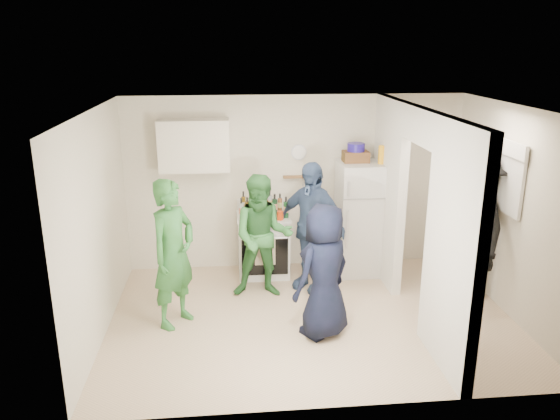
# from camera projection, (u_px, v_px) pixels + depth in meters

# --- Properties ---
(floor) EXTENTS (4.80, 4.80, 0.00)m
(floor) POSITION_uv_depth(u_px,v_px,m) (311.00, 318.00, 6.59)
(floor) COLOR #CFB592
(floor) RESTS_ON ground
(wall_back) EXTENTS (4.80, 0.00, 4.80)m
(wall_back) POSITION_uv_depth(u_px,v_px,m) (295.00, 183.00, 7.84)
(wall_back) COLOR silver
(wall_back) RESTS_ON floor
(wall_front) EXTENTS (4.80, 0.00, 4.80)m
(wall_front) POSITION_uv_depth(u_px,v_px,m) (344.00, 282.00, 4.61)
(wall_front) COLOR silver
(wall_front) RESTS_ON floor
(wall_left) EXTENTS (0.00, 3.40, 3.40)m
(wall_left) POSITION_uv_depth(u_px,v_px,m) (98.00, 226.00, 6.00)
(wall_left) COLOR silver
(wall_left) RESTS_ON floor
(wall_right) EXTENTS (0.00, 3.40, 3.40)m
(wall_right) POSITION_uv_depth(u_px,v_px,m) (514.00, 213.00, 6.45)
(wall_right) COLOR silver
(wall_right) RESTS_ON floor
(ceiling) EXTENTS (4.80, 4.80, 0.00)m
(ceiling) POSITION_uv_depth(u_px,v_px,m) (315.00, 109.00, 5.86)
(ceiling) COLOR white
(ceiling) RESTS_ON wall_back
(partition_pier_back) EXTENTS (0.12, 1.20, 2.50)m
(partition_pier_back) POSITION_uv_depth(u_px,v_px,m) (388.00, 192.00, 7.38)
(partition_pier_back) COLOR silver
(partition_pier_back) RESTS_ON floor
(partition_pier_front) EXTENTS (0.12, 1.20, 2.50)m
(partition_pier_front) POSITION_uv_depth(u_px,v_px,m) (453.00, 251.00, 5.29)
(partition_pier_front) COLOR silver
(partition_pier_front) RESTS_ON floor
(partition_header) EXTENTS (0.12, 1.00, 0.40)m
(partition_header) POSITION_uv_depth(u_px,v_px,m) (422.00, 126.00, 6.03)
(partition_header) COLOR silver
(partition_header) RESTS_ON partition_pier_back
(stove) EXTENTS (0.73, 0.61, 0.87)m
(stove) POSITION_uv_depth(u_px,v_px,m) (263.00, 245.00, 7.72)
(stove) COLOR white
(stove) RESTS_ON floor
(upper_cabinet) EXTENTS (0.95, 0.34, 0.70)m
(upper_cabinet) POSITION_uv_depth(u_px,v_px,m) (194.00, 146.00, 7.36)
(upper_cabinet) COLOR silver
(upper_cabinet) RESTS_ON wall_back
(fridge) EXTENTS (0.66, 0.64, 1.61)m
(fridge) POSITION_uv_depth(u_px,v_px,m) (361.00, 218.00, 7.71)
(fridge) COLOR silver
(fridge) RESTS_ON floor
(wicker_basket) EXTENTS (0.35, 0.25, 0.15)m
(wicker_basket) POSITION_uv_depth(u_px,v_px,m) (356.00, 157.00, 7.49)
(wicker_basket) COLOR brown
(wicker_basket) RESTS_ON fridge
(blue_bowl) EXTENTS (0.24, 0.24, 0.11)m
(blue_bowl) POSITION_uv_depth(u_px,v_px,m) (356.00, 147.00, 7.45)
(blue_bowl) COLOR navy
(blue_bowl) RESTS_ON wicker_basket
(yellow_cup_stack_top) EXTENTS (0.09, 0.09, 0.25)m
(yellow_cup_stack_top) POSITION_uv_depth(u_px,v_px,m) (382.00, 155.00, 7.37)
(yellow_cup_stack_top) COLOR #FFB115
(yellow_cup_stack_top) RESTS_ON fridge
(wall_clock) EXTENTS (0.22, 0.02, 0.22)m
(wall_clock) POSITION_uv_depth(u_px,v_px,m) (299.00, 152.00, 7.69)
(wall_clock) COLOR white
(wall_clock) RESTS_ON wall_back
(spice_shelf) EXTENTS (0.35, 0.08, 0.03)m
(spice_shelf) POSITION_uv_depth(u_px,v_px,m) (295.00, 177.00, 7.76)
(spice_shelf) COLOR olive
(spice_shelf) RESTS_ON wall_back
(nook_window) EXTENTS (0.03, 0.70, 0.80)m
(nook_window) POSITION_uv_depth(u_px,v_px,m) (508.00, 176.00, 6.52)
(nook_window) COLOR black
(nook_window) RESTS_ON wall_right
(nook_window_frame) EXTENTS (0.04, 0.76, 0.86)m
(nook_window_frame) POSITION_uv_depth(u_px,v_px,m) (507.00, 176.00, 6.52)
(nook_window_frame) COLOR white
(nook_window_frame) RESTS_ON wall_right
(nook_valance) EXTENTS (0.04, 0.82, 0.18)m
(nook_valance) POSITION_uv_depth(u_px,v_px,m) (508.00, 148.00, 6.41)
(nook_valance) COLOR white
(nook_valance) RESTS_ON wall_right
(yellow_cup_stack_stove) EXTENTS (0.09, 0.09, 0.25)m
(yellow_cup_stack_stove) POSITION_uv_depth(u_px,v_px,m) (255.00, 212.00, 7.34)
(yellow_cup_stack_stove) COLOR #F5F514
(yellow_cup_stack_stove) RESTS_ON stove
(red_cup) EXTENTS (0.09, 0.09, 0.12)m
(red_cup) POSITION_uv_depth(u_px,v_px,m) (280.00, 216.00, 7.41)
(red_cup) COLOR red
(red_cup) RESTS_ON stove
(person_green_left) EXTENTS (0.72, 0.76, 1.75)m
(person_green_left) POSITION_uv_depth(u_px,v_px,m) (173.00, 254.00, 6.22)
(person_green_left) COLOR #317C3E
(person_green_left) RESTS_ON floor
(person_green_center) EXTENTS (0.84, 0.68, 1.62)m
(person_green_center) POSITION_uv_depth(u_px,v_px,m) (263.00, 237.00, 6.96)
(person_green_center) COLOR #357835
(person_green_center) RESTS_ON floor
(person_denim) EXTENTS (1.04, 1.00, 1.74)m
(person_denim) POSITION_uv_depth(u_px,v_px,m) (311.00, 226.00, 7.16)
(person_denim) COLOR #364876
(person_denim) RESTS_ON floor
(person_navy) EXTENTS (0.90, 0.84, 1.54)m
(person_navy) POSITION_uv_depth(u_px,v_px,m) (324.00, 271.00, 6.01)
(person_navy) COLOR black
(person_navy) RESTS_ON floor
(person_nook) EXTENTS (0.74, 1.26, 1.94)m
(person_nook) POSITION_uv_depth(u_px,v_px,m) (472.00, 225.00, 6.89)
(person_nook) COLOR black
(person_nook) RESTS_ON floor
(bottle_a) EXTENTS (0.06, 0.06, 0.33)m
(bottle_a) POSITION_uv_depth(u_px,v_px,m) (243.00, 202.00, 7.65)
(bottle_a) COLOR brown
(bottle_a) RESTS_ON stove
(bottle_b) EXTENTS (0.07, 0.07, 0.32)m
(bottle_b) POSITION_uv_depth(u_px,v_px,m) (251.00, 207.00, 7.45)
(bottle_b) COLOR #194517
(bottle_b) RESTS_ON stove
(bottle_c) EXTENTS (0.07, 0.07, 0.29)m
(bottle_c) POSITION_uv_depth(u_px,v_px,m) (258.00, 202.00, 7.70)
(bottle_c) COLOR silver
(bottle_c) RESTS_ON stove
(bottle_d) EXTENTS (0.06, 0.06, 0.26)m
(bottle_d) POSITION_uv_depth(u_px,v_px,m) (265.00, 208.00, 7.50)
(bottle_d) COLOR brown
(bottle_d) RESTS_ON stove
(bottle_e) EXTENTS (0.07, 0.07, 0.32)m
(bottle_e) POSITION_uv_depth(u_px,v_px,m) (270.00, 201.00, 7.73)
(bottle_e) COLOR #9DA7AE
(bottle_e) RESTS_ON stove
(bottle_f) EXTENTS (0.07, 0.07, 0.30)m
(bottle_f) POSITION_uv_depth(u_px,v_px,m) (275.00, 204.00, 7.60)
(bottle_f) COLOR #11311A
(bottle_f) RESTS_ON stove
(bottle_g) EXTENTS (0.06, 0.06, 0.27)m
(bottle_g) POSITION_uv_depth(u_px,v_px,m) (280.00, 203.00, 7.72)
(bottle_g) COLOR brown
(bottle_g) RESTS_ON stove
(bottle_h) EXTENTS (0.07, 0.07, 0.30)m
(bottle_h) POSITION_uv_depth(u_px,v_px,m) (241.00, 209.00, 7.41)
(bottle_h) COLOR silver
(bottle_h) RESTS_ON stove
(bottle_i) EXTENTS (0.06, 0.06, 0.25)m
(bottle_i) POSITION_uv_depth(u_px,v_px,m) (266.00, 205.00, 7.64)
(bottle_i) COLOR #603B10
(bottle_i) RESTS_ON stove
(bottle_j) EXTENTS (0.07, 0.07, 0.30)m
(bottle_j) POSITION_uv_depth(u_px,v_px,m) (286.00, 207.00, 7.48)
(bottle_j) COLOR #194A24
(bottle_j) RESTS_ON stove
(bottle_k) EXTENTS (0.06, 0.06, 0.27)m
(bottle_k) POSITION_uv_depth(u_px,v_px,m) (247.00, 207.00, 7.56)
(bottle_k) COLOR brown
(bottle_k) RESTS_ON stove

